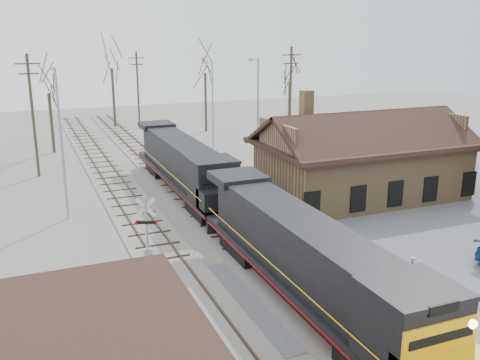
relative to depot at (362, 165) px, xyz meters
name	(u,v)px	position (x,y,z in m)	size (l,w,h in m)	color
ground	(293,294)	(-11.99, -12.00, -2.41)	(140.00, 140.00, 0.00)	gray
road	(293,294)	(-11.99, -12.00, -2.39)	(60.00, 9.00, 0.03)	#5C5C61
track_main	(195,202)	(-11.99, 3.00, -2.34)	(3.40, 90.00, 0.24)	gray
track_siding	(133,210)	(-16.49, 3.00, -2.34)	(3.40, 90.00, 0.24)	gray
depot	(362,165)	(0.00, 0.00, 0.00)	(15.20, 9.31, 7.90)	#95764D
locomotive_lead	(312,265)	(-11.99, -13.67, -0.21)	(2.81, 18.83, 4.18)	black
locomotive_trailing	(185,166)	(-11.99, 5.43, -0.21)	(2.81, 18.83, 3.95)	black
crossbuck_near	(409,301)	(-9.59, -17.10, -0.72)	(1.01, 0.26, 3.53)	#A5A8AD
crossbuck_far	(147,235)	(-17.65, -6.68, -0.54)	(1.09, 0.46, 3.97)	#A5A8AD
streetlight_a	(61,137)	(-20.79, 3.15, 3.04)	(0.25, 2.04, 9.80)	#A5A8AD
streetlight_b	(257,112)	(-4.65, 8.64, 3.05)	(0.25, 2.04, 9.82)	#A5A8AD
streetlight_c	(212,100)	(-4.31, 20.91, 2.63)	(0.25, 2.04, 8.99)	#A5A8AD
utility_pole_a	(33,114)	(-22.08, 15.24, 2.94)	(2.00, 0.24, 10.24)	#382D23
utility_pole_b	(138,89)	(-8.97, 35.88, 2.62)	(2.00, 0.24, 9.60)	#382D23
utility_pole_c	(290,99)	(1.81, 15.02, 3.11)	(2.00, 0.24, 10.58)	#382D23
tree_b	(48,83)	(-20.22, 24.69, 4.61)	(4.02, 4.02, 9.86)	#382D23
tree_c	(111,58)	(-11.83, 37.46, 6.35)	(5.02, 5.02, 12.29)	#382D23
tree_d	(205,63)	(-1.81, 30.43, 5.91)	(4.77, 4.77, 11.68)	#382D23
tree_e	(290,73)	(6.78, 24.73, 4.82)	(4.14, 4.14, 10.15)	#382D23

